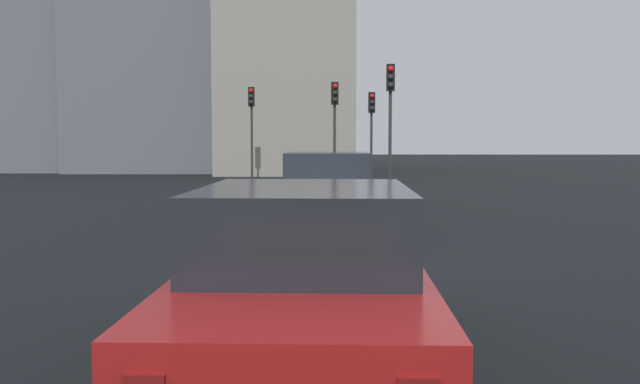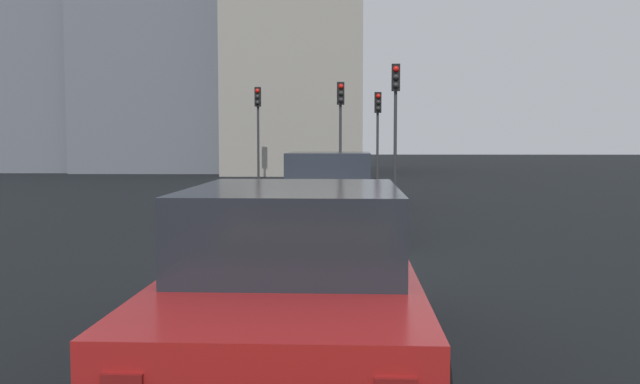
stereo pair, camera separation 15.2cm
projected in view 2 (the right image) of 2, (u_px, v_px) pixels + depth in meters
ground_plane at (322, 258)px, 11.46m from camera, size 160.00×160.00×0.20m
car_maroon_lead at (329, 181)px, 19.27m from camera, size 4.50×2.17×1.46m
car_white_second at (330, 196)px, 13.31m from camera, size 4.37×2.07×1.62m
car_red_third at (297, 280)px, 5.58m from camera, size 4.87×2.11×1.49m
traffic_light_near_left at (341, 112)px, 27.78m from camera, size 0.32×0.30×4.18m
traffic_light_near_right at (378, 118)px, 30.23m from camera, size 0.32×0.30×3.95m
traffic_light_far_left at (258, 114)px, 32.26m from camera, size 0.32×0.29×4.33m
traffic_light_far_right at (396, 101)px, 23.25m from camera, size 0.32×0.29×4.41m
building_facade_left at (298, 68)px, 42.55m from camera, size 15.60×7.32×12.60m
building_facade_center at (174, 32)px, 44.01m from camera, size 13.28×9.01×17.44m
building_facade_right at (85, 92)px, 44.97m from camera, size 12.75×10.24×9.98m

